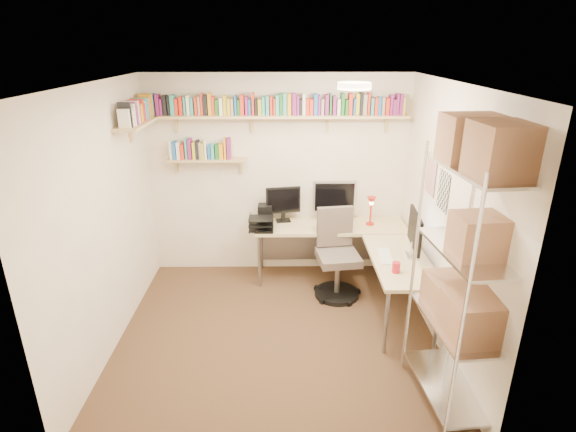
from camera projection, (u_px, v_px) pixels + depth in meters
name	position (u px, v px, depth m)	size (l,w,h in m)	color
ground	(277.00, 334.00, 4.65)	(3.20, 3.20, 0.00)	#49331F
room_shell	(276.00, 191.00, 4.09)	(3.24, 3.04, 2.52)	beige
wall_shelves	(242.00, 116.00, 5.13)	(3.12, 1.09, 0.80)	tan
corner_desk	(336.00, 233.00, 5.31)	(1.92, 1.87, 1.25)	beige
office_chair	(337.00, 260.00, 5.25)	(0.55, 0.55, 1.04)	black
wire_rack	(472.00, 240.00, 3.21)	(0.53, 0.95, 2.36)	silver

